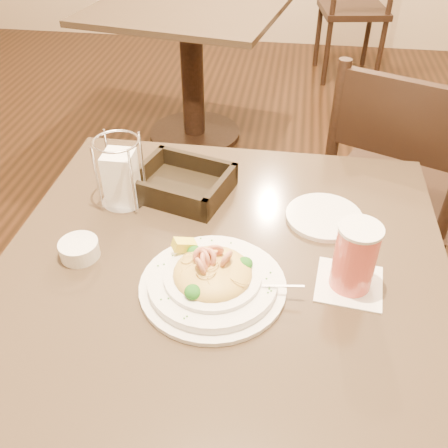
# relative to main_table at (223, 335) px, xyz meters

# --- Properties ---
(ground) EXTENTS (7.00, 7.00, 0.00)m
(ground) POSITION_rel_main_table_xyz_m (0.00, 0.00, -0.50)
(ground) COLOR black
(ground) RESTS_ON ground
(main_table) EXTENTS (0.90, 0.90, 0.73)m
(main_table) POSITION_rel_main_table_xyz_m (0.00, 0.00, 0.00)
(main_table) COLOR black
(main_table) RESTS_ON ground
(background_table) EXTENTS (1.04, 1.04, 0.73)m
(background_table) POSITION_rel_main_table_xyz_m (-0.44, 1.82, 0.00)
(background_table) COLOR black
(background_table) RESTS_ON ground
(dining_chair_near) EXTENTS (0.55, 0.55, 0.93)m
(dining_chair_near) POSITION_rel_main_table_xyz_m (0.46, 0.67, -0.00)
(dining_chair_near) COLOR black
(dining_chair_near) RESTS_ON ground
(dining_chair_far) EXTENTS (0.48, 0.48, 0.93)m
(dining_chair_far) POSITION_rel_main_table_xyz_m (0.46, 2.83, -0.00)
(dining_chair_far) COLOR black
(dining_chair_far) RESTS_ON ground
(pasta_bowl) EXTENTS (0.31, 0.28, 0.09)m
(pasta_bowl) POSITION_rel_main_table_xyz_m (-0.01, -0.08, 0.26)
(pasta_bowl) COLOR white
(pasta_bowl) RESTS_ON main_table
(drink_glass) EXTENTS (0.14, 0.14, 0.14)m
(drink_glass) POSITION_rel_main_table_xyz_m (0.25, -0.03, 0.30)
(drink_glass) COLOR white
(drink_glass) RESTS_ON main_table
(bread_basket) EXTENTS (0.25, 0.22, 0.06)m
(bread_basket) POSITION_rel_main_table_xyz_m (-0.13, 0.23, 0.25)
(bread_basket) COLOR black
(bread_basket) RESTS_ON main_table
(napkin_caddy) EXTENTS (0.10, 0.10, 0.16)m
(napkin_caddy) POSITION_rel_main_table_xyz_m (-0.26, 0.17, 0.30)
(napkin_caddy) COLOR silver
(napkin_caddy) RESTS_ON main_table
(side_plate) EXTENTS (0.22, 0.22, 0.01)m
(side_plate) POSITION_rel_main_table_xyz_m (0.20, 0.17, 0.24)
(side_plate) COLOR white
(side_plate) RESTS_ON main_table
(butter_ramekin) EXTENTS (0.08, 0.08, 0.03)m
(butter_ramekin) POSITION_rel_main_table_xyz_m (-0.29, -0.03, 0.25)
(butter_ramekin) COLOR white
(butter_ramekin) RESTS_ON main_table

